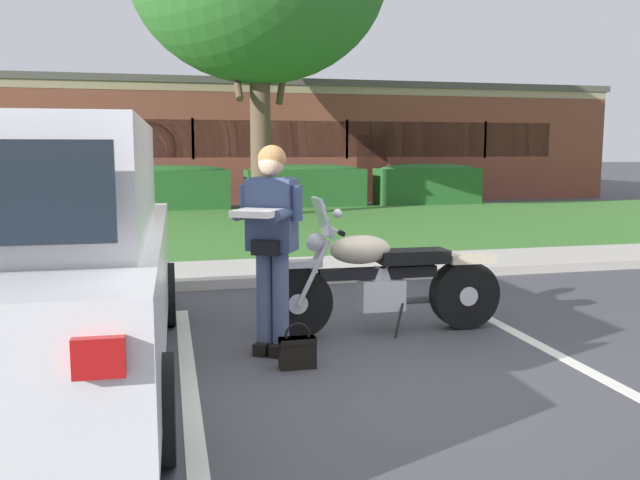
{
  "coord_description": "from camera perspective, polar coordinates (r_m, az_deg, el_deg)",
  "views": [
    {
      "loc": [
        -1.44,
        -4.61,
        1.67
      ],
      "look_at": [
        0.04,
        1.3,
        0.85
      ],
      "focal_mm": 37.95,
      "sensor_mm": 36.0,
      "label": 1
    }
  ],
  "objects": [
    {
      "name": "stall_stripe_1",
      "position": [
        6.0,
        18.94,
        -8.88
      ],
      "size": [
        0.21,
        4.4,
        0.01
      ],
      "primitive_type": "cube",
      "rotation": [
        0.0,
        0.0,
        -0.02
      ],
      "color": "silver",
      "rests_on": "ground"
    },
    {
      "name": "grass_lawn",
      "position": [
        14.24,
        -8.13,
        1.0
      ],
      "size": [
        60.0,
        8.77,
        0.06
      ],
      "primitive_type": "cube",
      "color": "#3D752D",
      "rests_on": "ground"
    },
    {
      "name": "hedge_center_right",
      "position": [
        19.09,
        -1.24,
        4.64
      ],
      "size": [
        3.37,
        0.9,
        1.24
      ],
      "color": "#235623",
      "rests_on": "ground"
    },
    {
      "name": "curb_strip",
      "position": [
        8.37,
        -3.87,
        -3.43
      ],
      "size": [
        60.0,
        0.2,
        0.12
      ],
      "primitive_type": "cube",
      "color": "#B7B2A8",
      "rests_on": "ground"
    },
    {
      "name": "ground_plane",
      "position": [
        5.11,
        3.2,
        -11.44
      ],
      "size": [
        140.0,
        140.0,
        0.0
      ],
      "primitive_type": "plane",
      "color": "#424247"
    },
    {
      "name": "handbag",
      "position": [
        5.25,
        -1.91,
        -9.24
      ],
      "size": [
        0.28,
        0.13,
        0.36
      ],
      "color": "black",
      "rests_on": "ground"
    },
    {
      "name": "hedge_left",
      "position": [
        18.89,
        -23.71,
        3.96
      ],
      "size": [
        2.85,
        0.9,
        1.24
      ],
      "color": "#235623",
      "rests_on": "ground"
    },
    {
      "name": "brick_building",
      "position": [
        25.36,
        -11.35,
        8.05
      ],
      "size": [
        27.91,
        10.21,
        3.77
      ],
      "color": "brown",
      "rests_on": "ground"
    },
    {
      "name": "stall_stripe_0",
      "position": [
        5.09,
        -11.01,
        -11.58
      ],
      "size": [
        0.21,
        4.4,
        0.01
      ],
      "primitive_type": "cube",
      "rotation": [
        0.0,
        0.0,
        -0.02
      ],
      "color": "silver",
      "rests_on": "ground"
    },
    {
      "name": "hedge_center_left",
      "position": [
        18.63,
        -12.42,
        4.38
      ],
      "size": [
        3.07,
        0.9,
        1.24
      ],
      "color": "#235623",
      "rests_on": "ground"
    },
    {
      "name": "hedge_right",
      "position": [
        20.23,
        9.05,
        4.72
      ],
      "size": [
        3.11,
        0.9,
        1.24
      ],
      "color": "#235623",
      "rests_on": "ground"
    },
    {
      "name": "concrete_walk",
      "position": [
        9.2,
        -4.8,
        -2.55
      ],
      "size": [
        60.0,
        1.5,
        0.08
      ],
      "primitive_type": "cube",
      "color": "#B7B2A8",
      "rests_on": "ground"
    },
    {
      "name": "motorcycle",
      "position": [
        6.2,
        6.05,
        -3.36
      ],
      "size": [
        2.24,
        0.82,
        1.26
      ],
      "color": "black",
      "rests_on": "ground"
    },
    {
      "name": "rider_person",
      "position": [
        5.43,
        -4.16,
        0.64
      ],
      "size": [
        0.6,
        0.67,
        1.7
      ],
      "color": "black",
      "rests_on": "ground"
    },
    {
      "name": "parked_suv_adjacent",
      "position": [
        5.11,
        -23.72,
        -1.02
      ],
      "size": [
        2.14,
        4.9,
        1.86
      ],
      "color": "white",
      "rests_on": "ground"
    }
  ]
}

